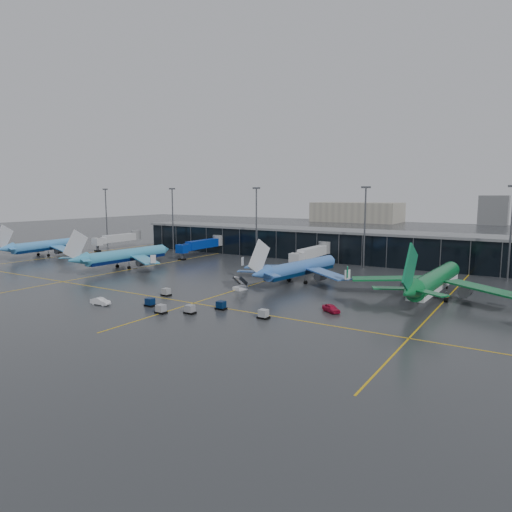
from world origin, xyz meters
The scene contains 14 objects.
ground centered at (0.00, 0.00, 0.00)m, with size 600.00×600.00×0.00m, color #282B2D.
terminal_pier centered at (0.00, 62.00, 5.42)m, with size 142.00×17.00×10.70m.
jet_bridges centered at (-35.00, 42.99, 4.55)m, with size 94.00×27.50×7.20m.
flood_masts centered at (5.00, 50.00, 13.81)m, with size 203.00×0.50×25.50m.
distant_hangars centered at (49.94, 270.08, 8.79)m, with size 260.00×71.00×22.00m.
taxi_lines centered at (10.00, 10.61, 0.01)m, with size 220.00×120.00×0.02m.
airliner_klm_west centered at (-86.49, 14.56, 6.01)m, with size 34.33×39.09×12.01m, color #4597E5, non-canonical shape.
airliner_arkefly centered at (-38.55, 10.88, 6.24)m, with size 35.66×40.61×12.48m, color #3D9DC9, non-canonical shape.
airliner_klm_near centered at (18.65, 18.89, 5.99)m, with size 34.26×39.01×11.99m, color #3B6FC4, non-canonical shape.
airliner_aer_lingus centered at (52.64, 16.93, 6.72)m, with size 38.43×43.76×13.45m, color #0C652F, non-canonical shape.
baggage_carts centered at (12.68, -19.17, 0.76)m, with size 31.11×13.53×1.70m.
mobile_airstair centered at (10.67, 1.71, 0.77)m, with size 2.59×3.45×3.45m.
service_van_red centered at (37.83, -6.28, 0.77)m, with size 1.83×4.55×1.55m, color #B20D30.
service_van_white centered at (-5.59, -26.60, 0.75)m, with size 1.60×4.57×1.51m, color silver.
Camera 1 is at (71.97, -88.40, 23.18)m, focal length 32.00 mm.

